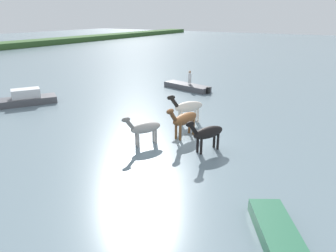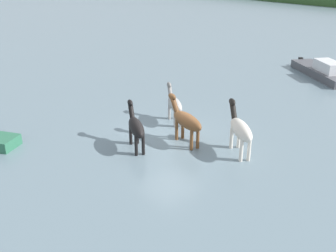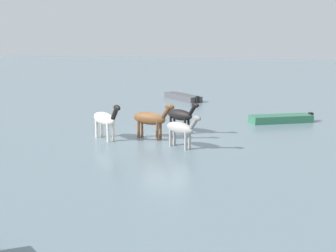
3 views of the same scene
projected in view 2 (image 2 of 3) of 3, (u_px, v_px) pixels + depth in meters
ground_plane at (170, 140)px, 17.80m from camera, size 210.85×210.85×0.00m
horse_chestnut_trailing at (175, 104)px, 19.35m from camera, size 2.15×1.36×1.75m
horse_rear_stallion at (186, 120)px, 17.11m from camera, size 2.55×0.97×1.97m
horse_gray_outer at (136, 127)px, 16.66m from camera, size 2.28×1.37×1.84m
horse_dun_straggler at (240, 129)px, 16.21m from camera, size 2.39×1.73×2.01m
boat_dinghy_port at (323, 72)px, 26.91m from camera, size 5.72×4.37×1.37m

